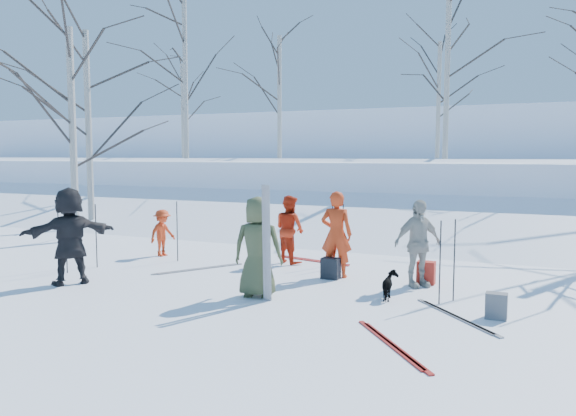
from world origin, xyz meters
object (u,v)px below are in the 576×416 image
at_px(skier_grey_west, 70,236).
at_px(backpack_grey, 496,306).
at_px(dog, 390,286).
at_px(skier_cream_east, 418,243).
at_px(backpack_dark, 331,268).
at_px(skier_olive_center, 258,247).
at_px(skier_red_north, 336,234).
at_px(backpack_red, 426,273).
at_px(skier_redor_behind, 290,229).
at_px(skier_red_seated, 162,233).

relative_size(skier_grey_west, backpack_grey, 4.70).
distance_m(dog, backpack_grey, 1.72).
distance_m(skier_cream_east, dog, 1.25).
bearing_deg(backpack_dark, skier_olive_center, -110.22).
bearing_deg(skier_red_north, backpack_red, 176.64).
bearing_deg(skier_grey_west, skier_cream_east, 148.19).
height_order(skier_red_north, backpack_grey, skier_red_north).
bearing_deg(skier_grey_west, skier_red_north, 157.04).
height_order(skier_red_north, skier_grey_west, skier_grey_west).
bearing_deg(skier_cream_east, skier_olive_center, 174.83).
relative_size(skier_cream_east, backpack_red, 3.75).
bearing_deg(backpack_red, skier_olive_center, -139.26).
xyz_separation_m(dog, backpack_grey, (1.66, -0.44, -0.04)).
height_order(backpack_red, backpack_grey, backpack_red).
xyz_separation_m(skier_olive_center, backpack_dark, (0.65, 1.78, -0.64)).
height_order(skier_redor_behind, skier_cream_east, skier_cream_east).
relative_size(skier_olive_center, skier_red_north, 1.01).
height_order(skier_cream_east, backpack_dark, skier_cream_east).
relative_size(dog, backpack_dark, 1.38).
distance_m(skier_red_north, dog, 1.97).
bearing_deg(backpack_grey, skier_red_north, 150.68).
xyz_separation_m(backpack_grey, backpack_dark, (-3.08, 1.51, 0.01)).
distance_m(skier_redor_behind, skier_cream_east, 3.19).
distance_m(skier_redor_behind, backpack_grey, 5.19).
xyz_separation_m(skier_red_north, skier_red_seated, (-4.45, 0.47, -0.29)).
height_order(skier_red_seated, skier_grey_west, skier_grey_west).
relative_size(backpack_grey, backpack_dark, 0.95).
relative_size(skier_red_north, skier_grey_west, 0.94).
bearing_deg(backpack_red, skier_redor_behind, 165.07).
relative_size(skier_cream_east, dog, 2.85).
distance_m(skier_redor_behind, backpack_red, 3.26).
bearing_deg(backpack_red, skier_red_north, -176.69).
distance_m(skier_olive_center, skier_grey_west, 3.61).
distance_m(skier_grey_west, backpack_dark, 4.88).
bearing_deg(backpack_red, skier_red_seated, 176.55).
bearing_deg(skier_redor_behind, skier_cream_east, -172.84).
relative_size(skier_grey_west, backpack_dark, 4.46).
xyz_separation_m(skier_red_north, skier_grey_west, (-4.26, -2.55, 0.06)).
relative_size(skier_red_north, backpack_red, 3.98).
height_order(skier_olive_center, skier_redor_behind, skier_olive_center).
bearing_deg(skier_olive_center, backpack_grey, 170.19).
bearing_deg(skier_redor_behind, skier_grey_west, 77.97).
bearing_deg(backpack_dark, skier_red_seated, 171.42).
bearing_deg(backpack_dark, skier_cream_east, 0.70).
relative_size(skier_olive_center, dog, 3.05).
height_order(skier_red_seated, backpack_grey, skier_red_seated).
distance_m(skier_cream_east, skier_grey_west, 6.32).
bearing_deg(skier_cream_east, backpack_dark, 137.45).
relative_size(backpack_red, backpack_grey, 1.11).
bearing_deg(dog, skier_olive_center, 8.07).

